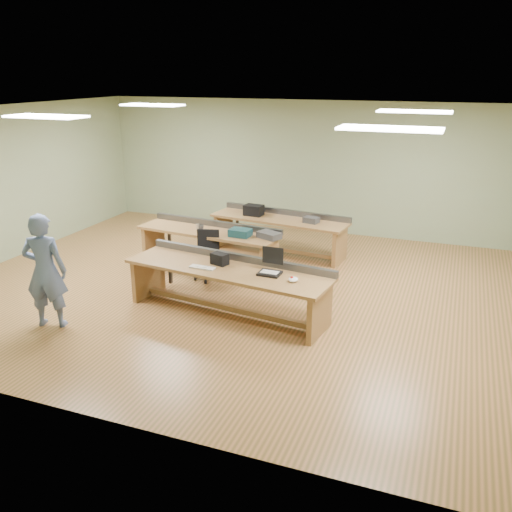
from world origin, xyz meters
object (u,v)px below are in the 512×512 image
Objects in this scene: workbench_mid at (209,240)px; mug at (201,227)px; task_chair at (207,262)px; drinks_can at (198,227)px; workbench_back at (280,227)px; parts_bin_teal at (240,233)px; camera_bag at (220,259)px; laptop_base at (270,273)px; parts_bin_grey at (269,235)px; workbench_front at (228,279)px; person at (45,271)px.

mug is at bearing -172.41° from workbench_mid.
task_chair reaches higher than drinks_can.
workbench_back is 1.52m from parts_bin_teal.
camera_bag reaches higher than mug.
camera_bag reaches higher than workbench_back.
parts_bin_grey reaches higher than laptop_base.
task_chair reaches higher than parts_bin_grey.
parts_bin_grey is (-0.62, 1.73, 0.04)m from laptop_base.
workbench_front is 8.94× the size of parts_bin_teal.
mug is at bearing 111.10° from task_chair.
task_chair is (-1.65, 1.26, -0.44)m from laptop_base.
workbench_front is 1.15× the size of workbench_back.
drinks_can is at bearing 173.25° from parts_bin_teal.
mug is at bearing 176.84° from parts_bin_grey.
drinks_can is (-0.43, 0.51, 0.48)m from task_chair.
workbench_front is 1.56m from task_chair.
camera_bag is 1.61m from parts_bin_grey.
task_chair is at bearing 135.89° from workbench_front.
workbench_front is 0.73m from laptop_base.
drinks_can is at bearing -123.64° from workbench_back.
laptop_base is 2.95× the size of mug.
workbench_mid is 6.95× the size of parts_bin_grey.
parts_bin_teal reaches higher than parts_bin_grey.
camera_bag is at bearing -163.07° from person.
person is (-2.11, -4.44, 0.31)m from workbench_back.
camera_bag is 1.45m from task_chair.
workbench_front is 8.24× the size of parts_bin_grey.
camera_bag is (2.12, 1.44, -0.02)m from person.
mug is 0.06m from drinks_can.
drinks_can is (-2.08, 1.77, 0.04)m from laptop_base.
parts_bin_grey is (0.08, 1.68, 0.24)m from workbench_front.
parts_bin_teal is at bearing -9.48° from mug.
workbench_back is at bearing 108.01° from camera_bag.
laptop_base is (0.89, -3.14, 0.21)m from workbench_back.
workbench_back is 3.27m from laptop_base.
task_chair is 0.80m from parts_bin_teal.
laptop_base is at bearing -51.38° from task_chair.
task_chair is 1.23m from parts_bin_grey.
person is 1.94× the size of task_chair.
workbench_mid is at bearing -118.92° from workbench_back.
workbench_front is at bearing 176.74° from laptop_base.
workbench_back is 8.92× the size of laptop_base.
task_chair is 0.81m from mug.
task_chair is 8.10× the size of drinks_can.
task_chair is (1.35, 2.56, -0.54)m from person.
workbench_mid and workbench_back have the same top height.
workbench_back is at bearing 101.28° from workbench_front.
workbench_back is at bearing 79.78° from parts_bin_teal.
camera_bag reaches higher than workbench_front.
workbench_mid is at bearing 138.31° from camera_bag.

